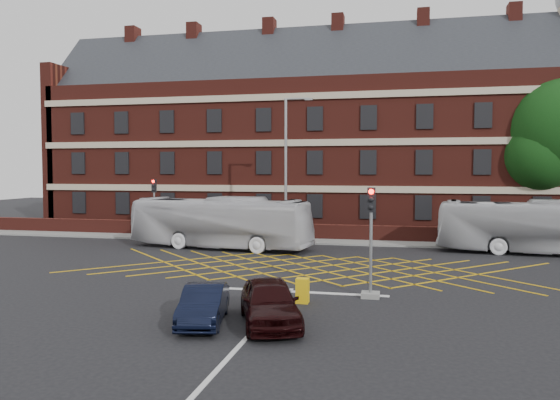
% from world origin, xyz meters
% --- Properties ---
extents(ground, '(120.00, 120.00, 0.00)m').
position_xyz_m(ground, '(0.00, 0.00, 0.00)').
color(ground, black).
rests_on(ground, ground).
extents(victorian_building, '(51.00, 12.17, 20.40)m').
position_xyz_m(victorian_building, '(0.25, 22.00, 7.84)').
color(victorian_building, '#541C15').
rests_on(victorian_building, ground).
extents(boundary_wall, '(56.00, 0.50, 1.10)m').
position_xyz_m(boundary_wall, '(0.00, 13.00, 0.55)').
color(boundary_wall, '#541C16').
rests_on(boundary_wall, ground).
extents(far_pavement, '(60.00, 3.00, 0.12)m').
position_xyz_m(far_pavement, '(0.00, 12.00, 0.06)').
color(far_pavement, slate).
rests_on(far_pavement, ground).
extents(box_junction_hatching, '(8.22, 8.22, 0.02)m').
position_xyz_m(box_junction_hatching, '(0.00, 2.00, 0.01)').
color(box_junction_hatching, '#CC990C').
rests_on(box_junction_hatching, ground).
extents(stop_line, '(8.00, 0.30, 0.02)m').
position_xyz_m(stop_line, '(0.00, -3.50, 0.01)').
color(stop_line, silver).
rests_on(stop_line, ground).
extents(centre_line, '(0.15, 14.00, 0.02)m').
position_xyz_m(centre_line, '(0.00, -10.00, 0.01)').
color(centre_line, silver).
rests_on(centre_line, ground).
extents(bus_left, '(11.98, 4.49, 3.26)m').
position_xyz_m(bus_left, '(-6.72, 7.58, 1.63)').
color(bus_left, silver).
rests_on(bus_left, ground).
extents(bus_right, '(11.64, 3.72, 3.19)m').
position_xyz_m(bus_right, '(12.27, 9.42, 1.59)').
color(bus_right, '#B9B9BD').
rests_on(bus_right, ground).
extents(car_navy, '(2.01, 3.87, 1.21)m').
position_xyz_m(car_navy, '(-1.80, -8.55, 0.61)').
color(car_navy, black).
rests_on(car_navy, ground).
extents(car_maroon, '(3.09, 4.64, 1.47)m').
position_xyz_m(car_maroon, '(0.32, -8.25, 0.73)').
color(car_maroon, black).
rests_on(car_maroon, ground).
extents(deciduous_tree, '(7.89, 7.75, 11.54)m').
position_xyz_m(deciduous_tree, '(15.33, 17.42, 7.12)').
color(deciduous_tree, black).
rests_on(deciduous_tree, ground).
extents(traffic_light_near, '(0.70, 0.70, 4.27)m').
position_xyz_m(traffic_light_near, '(3.28, -3.82, 1.76)').
color(traffic_light_near, slate).
rests_on(traffic_light_near, ground).
extents(traffic_light_far, '(0.70, 0.70, 4.27)m').
position_xyz_m(traffic_light_far, '(-12.98, 11.31, 1.76)').
color(traffic_light_far, slate).
rests_on(traffic_light_far, ground).
extents(street_lamp, '(2.25, 1.00, 9.59)m').
position_xyz_m(street_lamp, '(-2.91, 9.86, 3.35)').
color(street_lamp, slate).
rests_on(street_lamp, ground).
extents(direction_signs, '(1.10, 0.16, 2.20)m').
position_xyz_m(direction_signs, '(-14.01, 11.58, 1.38)').
color(direction_signs, gray).
rests_on(direction_signs, ground).
extents(utility_cabinet, '(0.46, 0.42, 0.92)m').
position_xyz_m(utility_cabinet, '(0.85, -5.22, 0.46)').
color(utility_cabinet, '#E7B50D').
rests_on(utility_cabinet, ground).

